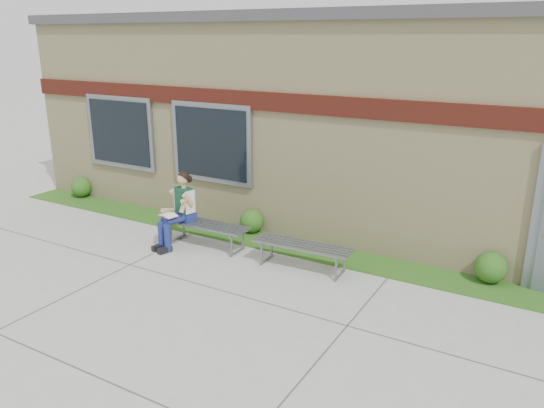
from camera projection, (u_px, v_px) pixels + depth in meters
The scene contains 9 objects.
ground at pixel (265, 323), 7.24m from camera, with size 80.00×80.00×0.00m, color #9E9E99.
grass_strip at pixel (340, 257), 9.38m from camera, with size 16.00×0.80×0.02m, color #225316.
school_building at pixel (405, 115), 11.54m from camera, with size 16.20×6.22×4.20m.
bench_left at pixel (206, 229), 9.81m from camera, with size 1.71×0.51×0.44m.
bench_right at pixel (302, 250), 8.86m from camera, with size 1.71×0.55×0.44m.
girl at pixel (179, 209), 9.74m from camera, with size 0.54×0.91×1.39m.
shrub_west at pixel (81, 187), 12.79m from camera, with size 0.48×0.48×0.48m, color #225316.
shrub_mid at pixel (252, 221), 10.47m from camera, with size 0.47×0.47×0.47m, color #225316.
shrub_east at pixel (491, 267), 8.34m from camera, with size 0.50×0.50×0.50m, color #225316.
Camera 1 is at (3.29, -5.49, 3.76)m, focal length 35.00 mm.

